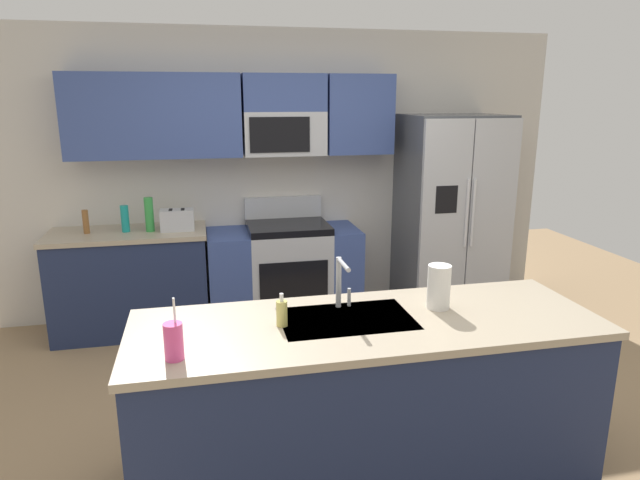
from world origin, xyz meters
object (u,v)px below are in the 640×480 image
(pepper_mill, at_px, (86,222))
(sink_faucet, at_px, (341,279))
(bottle_teal, at_px, (125,219))
(drink_cup_pink, at_px, (174,341))
(paper_towel_roll, at_px, (439,287))
(toaster, at_px, (177,220))
(soap_dispenser, at_px, (282,313))
(refrigerator, at_px, (450,215))
(bottle_green, at_px, (149,214))
(range_oven, at_px, (284,272))

(pepper_mill, distance_m, sink_faucet, 2.67)
(bottle_teal, bearing_deg, drink_cup_pink, -79.14)
(pepper_mill, relative_size, paper_towel_roll, 0.82)
(toaster, distance_m, soap_dispenser, 2.28)
(sink_faucet, height_order, drink_cup_pink, drink_cup_pink)
(refrigerator, xyz_separation_m, toaster, (-2.50, 0.02, 0.07))
(pepper_mill, bearing_deg, toaster, -3.86)
(bottle_green, relative_size, paper_towel_roll, 1.21)
(toaster, distance_m, bottle_green, 0.23)
(soap_dispenser, bearing_deg, pepper_mill, 120.03)
(toaster, height_order, bottle_green, bottle_green)
(drink_cup_pink, relative_size, soap_dispenser, 1.69)
(refrigerator, xyz_separation_m, bottle_teal, (-2.93, 0.06, 0.09))
(bottle_teal, height_order, bottle_green, bottle_green)
(refrigerator, height_order, bottle_green, refrigerator)
(refrigerator, bearing_deg, toaster, 179.55)
(range_oven, relative_size, paper_towel_roll, 5.67)
(drink_cup_pink, bearing_deg, bottle_teal, 100.86)
(pepper_mill, height_order, paper_towel_roll, paper_towel_roll)
(bottle_teal, distance_m, sink_faucet, 2.48)
(soap_dispenser, bearing_deg, refrigerator, 48.57)
(toaster, height_order, soap_dispenser, toaster)
(range_oven, bearing_deg, drink_cup_pink, -108.90)
(range_oven, xyz_separation_m, bottle_green, (-1.15, -0.04, 0.60))
(pepper_mill, relative_size, bottle_green, 0.68)
(refrigerator, relative_size, soap_dispenser, 10.88)
(pepper_mill, xyz_separation_m, bottle_teal, (0.31, -0.01, 0.01))
(refrigerator, xyz_separation_m, soap_dispenser, (-1.93, -2.19, 0.04))
(refrigerator, height_order, pepper_mill, refrigerator)
(paper_towel_roll, bearing_deg, toaster, 123.58)
(pepper_mill, bearing_deg, sink_faucet, -51.79)
(bottle_teal, height_order, sink_faucet, sink_faucet)
(bottle_teal, bearing_deg, sink_faucet, -57.34)
(toaster, height_order, bottle_teal, bottle_teal)
(bottle_green, xyz_separation_m, sink_faucet, (1.14, -2.06, 0.02))
(refrigerator, distance_m, bottle_green, 2.73)
(refrigerator, height_order, paper_towel_roll, refrigerator)
(range_oven, distance_m, drink_cup_pink, 2.72)
(bottle_teal, xyz_separation_m, sink_faucet, (1.34, -2.09, 0.05))
(bottle_teal, height_order, soap_dispenser, bottle_teal)
(toaster, distance_m, bottle_teal, 0.43)
(toaster, xyz_separation_m, soap_dispenser, (0.57, -2.21, -0.02))
(range_oven, xyz_separation_m, paper_towel_roll, (0.51, -2.20, 0.58))
(range_oven, distance_m, toaster, 1.07)
(soap_dispenser, distance_m, paper_towel_roll, 0.87)
(drink_cup_pink, bearing_deg, bottle_green, 96.47)
(bottle_teal, relative_size, bottle_green, 0.78)
(range_oven, xyz_separation_m, toaster, (-0.92, -0.05, 0.55))
(toaster, bearing_deg, bottle_teal, 174.85)
(range_oven, distance_m, paper_towel_roll, 2.33)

